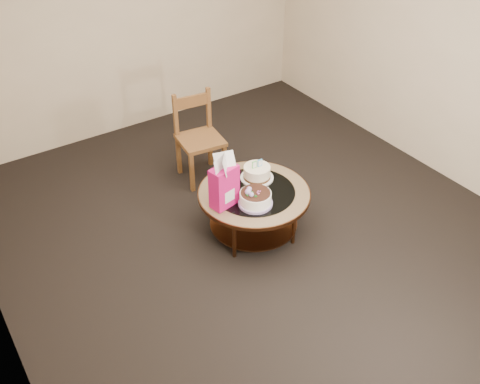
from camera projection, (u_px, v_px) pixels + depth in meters
ground at (253, 230)px, 5.07m from camera, size 5.00×5.00×0.00m
room_walls at (256, 79)px, 4.16m from camera, size 4.52×5.02×2.61m
coffee_table at (254, 198)px, 4.85m from camera, size 1.02×1.02×0.46m
decorated_cake at (255, 199)px, 4.61m from camera, size 0.30×0.30×0.17m
cream_cake at (257, 173)px, 4.93m from camera, size 0.31×0.31×0.20m
gift_bag at (224, 181)px, 4.50m from camera, size 0.27×0.22×0.49m
pillar_candle at (231, 175)px, 4.96m from camera, size 0.12×0.12×0.09m
dining_chair at (199, 137)px, 5.53m from camera, size 0.48×0.48×0.93m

